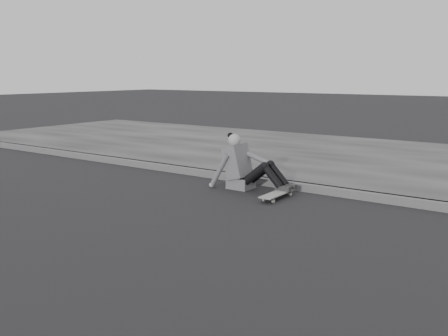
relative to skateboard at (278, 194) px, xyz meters
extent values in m
plane|color=black|center=(1.47, -1.91, -0.07)|extent=(80.00, 80.00, 0.00)
cube|color=#535353|center=(1.47, 0.67, -0.01)|extent=(24.00, 0.16, 0.12)
cube|color=#3D3D3D|center=(1.47, 3.69, -0.01)|extent=(24.00, 6.00, 0.12)
cylinder|color=gray|center=(-0.07, -0.26, -0.04)|extent=(0.03, 0.05, 0.05)
cylinder|color=gray|center=(0.07, -0.26, -0.04)|extent=(0.03, 0.05, 0.05)
cylinder|color=gray|center=(-0.07, 0.26, -0.04)|extent=(0.03, 0.05, 0.05)
cylinder|color=gray|center=(0.07, 0.26, -0.04)|extent=(0.03, 0.05, 0.05)
cube|color=#303033|center=(0.00, -0.26, -0.02)|extent=(0.16, 0.04, 0.03)
cube|color=#303033|center=(0.00, 0.26, -0.02)|extent=(0.16, 0.04, 0.03)
cube|color=gray|center=(0.00, 0.00, 0.01)|extent=(0.20, 0.78, 0.02)
cube|color=#59595B|center=(-0.80, 0.25, 0.02)|extent=(0.36, 0.34, 0.18)
cube|color=#59595B|center=(-0.87, 0.25, 0.36)|extent=(0.37, 0.40, 0.57)
cube|color=#59595B|center=(-1.00, 0.25, 0.48)|extent=(0.14, 0.30, 0.20)
cylinder|color=#979797|center=(-0.92, 0.25, 0.60)|extent=(0.09, 0.09, 0.08)
sphere|color=#979797|center=(-0.93, 0.25, 0.69)|extent=(0.20, 0.20, 0.20)
sphere|color=black|center=(-1.02, 0.27, 0.76)|extent=(0.09, 0.09, 0.09)
cylinder|color=black|center=(-0.49, 0.16, 0.21)|extent=(0.43, 0.13, 0.39)
cylinder|color=black|center=(-0.49, 0.34, 0.21)|extent=(0.43, 0.13, 0.39)
cylinder|color=black|center=(-0.19, 0.16, 0.21)|extent=(0.35, 0.11, 0.36)
cylinder|color=black|center=(-0.19, 0.34, 0.21)|extent=(0.35, 0.11, 0.36)
sphere|color=black|center=(-0.32, 0.16, 0.35)|extent=(0.13, 0.13, 0.13)
sphere|color=black|center=(-0.32, 0.34, 0.35)|extent=(0.13, 0.13, 0.13)
cube|color=#2A2A2A|center=(0.00, 0.16, 0.05)|extent=(0.24, 0.08, 0.07)
cube|color=#2A2A2A|center=(0.00, 0.34, 0.05)|extent=(0.24, 0.08, 0.07)
cylinder|color=#59595B|center=(-1.07, 0.04, 0.22)|extent=(0.38, 0.08, 0.58)
sphere|color=#979797|center=(-1.22, 0.03, -0.03)|extent=(0.08, 0.08, 0.08)
cylinder|color=#59595B|center=(-0.63, 0.41, 0.42)|extent=(0.48, 0.08, 0.21)
camera|label=1|loc=(3.40, -6.24, 1.71)|focal=40.00mm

